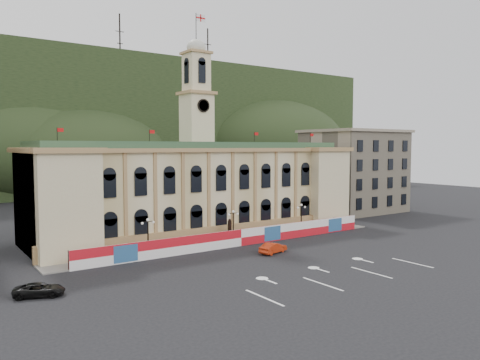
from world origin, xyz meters
TOP-DOWN VIEW (x-y plane):
  - ground at (0.00, 0.00)m, footprint 260.00×260.00m
  - lane_markings at (0.00, -5.00)m, footprint 26.00×10.00m
  - hill_ridge at (0.03, 121.99)m, footprint 230.00×80.00m
  - city_hall at (0.00, 27.63)m, footprint 56.20×17.60m
  - side_building_right at (43.00, 30.93)m, footprint 21.00×17.00m
  - hoarding_fence at (0.06, 15.07)m, footprint 50.00×0.44m
  - pavement at (0.00, 17.75)m, footprint 56.00×5.50m
  - statue at (0.00, 18.00)m, footprint 1.40×1.40m
  - lamp_left at (-14.00, 17.00)m, footprint 1.96×0.44m
  - lamp_center at (0.00, 17.00)m, footprint 1.96×0.44m
  - lamp_right at (14.00, 17.00)m, footprint 1.96×0.44m
  - red_sedan at (0.91, 8.49)m, footprint 3.82×5.35m
  - black_suv at (-30.00, 7.13)m, footprint 5.51×6.35m

SIDE VIEW (x-z plane):
  - ground at x=0.00m, z-range 0.00..0.00m
  - lane_markings at x=0.00m, z-range -0.01..0.01m
  - pavement at x=0.00m, z-range 0.00..0.16m
  - black_suv at x=-30.00m, z-range 0.00..1.34m
  - red_sedan at x=0.91m, z-range 0.00..1.51m
  - statue at x=0.00m, z-range -0.67..3.05m
  - hoarding_fence at x=0.06m, z-range 0.00..2.50m
  - lamp_left at x=-14.00m, z-range 0.50..5.65m
  - lamp_center at x=0.00m, z-range 0.50..5.65m
  - lamp_right at x=14.00m, z-range 0.50..5.65m
  - city_hall at x=0.00m, z-range -10.70..26.40m
  - side_building_right at x=43.00m, z-range 0.03..18.63m
  - hill_ridge at x=0.03m, z-range -12.52..51.48m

